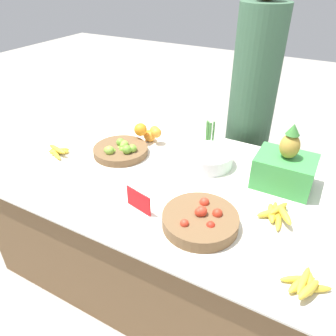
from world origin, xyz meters
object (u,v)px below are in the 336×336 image
at_px(tomato_basket, 201,220).
at_px(produce_crate, 285,168).
at_px(lime_bowl, 121,150).
at_px(vendor_person, 250,116).
at_px(price_sign, 139,201).
at_px(metal_bowl, 208,158).

distance_m(tomato_basket, produce_crate, 0.56).
relative_size(lime_bowl, vendor_person, 0.20).
distance_m(lime_bowl, price_sign, 0.55).
bearing_deg(lime_bowl, vendor_person, 53.08).
xyz_separation_m(tomato_basket, produce_crate, (0.25, 0.50, 0.07)).
relative_size(tomato_basket, vendor_person, 0.20).
distance_m(tomato_basket, metal_bowl, 0.53).
distance_m(tomato_basket, price_sign, 0.31).
relative_size(lime_bowl, metal_bowl, 1.16).
height_order(lime_bowl, price_sign, price_sign).
bearing_deg(vendor_person, produce_crate, -59.22).
relative_size(metal_bowl, price_sign, 1.91).
bearing_deg(lime_bowl, price_sign, -45.71).
height_order(price_sign, produce_crate, produce_crate).
xyz_separation_m(lime_bowl, metal_bowl, (0.51, 0.15, 0.01)).
relative_size(tomato_basket, produce_crate, 0.97).
bearing_deg(metal_bowl, tomato_basket, -70.62).
relative_size(tomato_basket, metal_bowl, 1.20).
distance_m(price_sign, produce_crate, 0.77).
bearing_deg(tomato_basket, produce_crate, 63.45).
height_order(tomato_basket, metal_bowl, tomato_basket).
relative_size(metal_bowl, produce_crate, 0.81).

